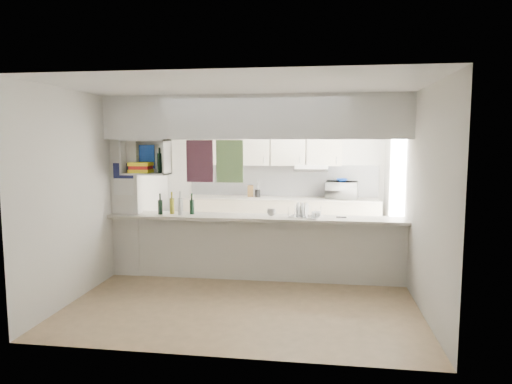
% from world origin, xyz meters
% --- Properties ---
extents(floor, '(4.80, 4.80, 0.00)m').
position_xyz_m(floor, '(0.00, 0.00, 0.00)').
color(floor, '#8F7553').
rests_on(floor, ground).
extents(ceiling, '(4.80, 4.80, 0.00)m').
position_xyz_m(ceiling, '(0.00, 0.00, 2.60)').
color(ceiling, white).
rests_on(ceiling, wall_back).
extents(wall_back, '(4.20, 0.00, 4.20)m').
position_xyz_m(wall_back, '(0.00, 2.40, 1.30)').
color(wall_back, silver).
rests_on(wall_back, floor).
extents(wall_left, '(0.00, 4.80, 4.80)m').
position_xyz_m(wall_left, '(-2.10, 0.00, 1.30)').
color(wall_left, silver).
rests_on(wall_left, floor).
extents(wall_right, '(0.00, 4.80, 4.80)m').
position_xyz_m(wall_right, '(2.10, 0.00, 1.30)').
color(wall_right, silver).
rests_on(wall_right, floor).
extents(servery_partition, '(4.20, 0.50, 2.60)m').
position_xyz_m(servery_partition, '(-0.17, 0.00, 1.66)').
color(servery_partition, silver).
rests_on(servery_partition, floor).
extents(cubby_shelf, '(0.65, 0.35, 0.50)m').
position_xyz_m(cubby_shelf, '(-1.57, -0.06, 1.71)').
color(cubby_shelf, white).
rests_on(cubby_shelf, bulkhead).
extents(kitchen_run, '(3.60, 0.63, 2.24)m').
position_xyz_m(kitchen_run, '(0.16, 2.14, 0.83)').
color(kitchen_run, beige).
rests_on(kitchen_run, floor).
extents(microwave, '(0.62, 0.46, 0.31)m').
position_xyz_m(microwave, '(1.31, 2.14, 1.08)').
color(microwave, white).
rests_on(microwave, bench_top).
extents(bowl, '(0.22, 0.22, 0.05)m').
position_xyz_m(bowl, '(1.31, 2.13, 1.26)').
color(bowl, navy).
rests_on(bowl, microwave).
extents(dish_rack, '(0.46, 0.39, 0.22)m').
position_xyz_m(dish_rack, '(0.71, -0.01, 1.01)').
color(dish_rack, silver).
rests_on(dish_rack, breakfast_bar).
extents(cup, '(0.16, 0.16, 0.10)m').
position_xyz_m(cup, '(0.24, -0.04, 0.98)').
color(cup, white).
rests_on(cup, dish_rack).
extents(wine_bottles, '(0.52, 0.15, 0.34)m').
position_xyz_m(wine_bottles, '(-1.15, -0.01, 1.04)').
color(wine_bottles, black).
rests_on(wine_bottles, breakfast_bar).
extents(plastic_tubs, '(0.48, 0.17, 0.06)m').
position_xyz_m(plastic_tubs, '(0.89, 0.11, 0.95)').
color(plastic_tubs, silver).
rests_on(plastic_tubs, breakfast_bar).
extents(utensil_jar, '(0.10, 0.10, 0.14)m').
position_xyz_m(utensil_jar, '(-0.25, 2.15, 0.99)').
color(utensil_jar, black).
rests_on(utensil_jar, bench_top).
extents(knife_block, '(0.12, 0.10, 0.22)m').
position_xyz_m(knife_block, '(-0.39, 2.18, 1.03)').
color(knife_block, brown).
rests_on(knife_block, bench_top).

